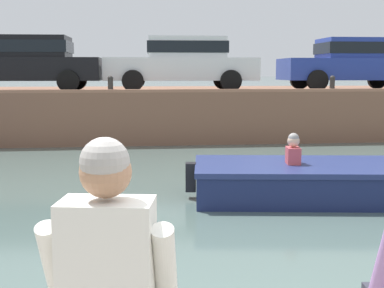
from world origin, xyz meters
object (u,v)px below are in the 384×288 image
(car_left_inner_black, at_px, (26,61))
(mooring_bollard_east, at_px, (332,83))
(car_centre_white, at_px, (183,61))
(person_seated_left, at_px, (111,283))
(motorboat_passing, at_px, (372,181))
(car_right_inner_blue, at_px, (352,62))
(mooring_bollard_mid, at_px, (110,83))

(car_left_inner_black, bearing_deg, mooring_bollard_east, -8.06)
(car_left_inner_black, distance_m, car_centre_white, 4.45)
(car_left_inner_black, xyz_separation_m, mooring_bollard_east, (8.54, -1.21, -0.61))
(car_left_inner_black, height_order, mooring_bollard_east, car_left_inner_black)
(car_centre_white, xyz_separation_m, mooring_bollard_east, (4.09, -1.21, -0.61))
(person_seated_left, bearing_deg, car_left_inner_black, 101.87)
(motorboat_passing, distance_m, car_centre_white, 8.42)
(car_left_inner_black, xyz_separation_m, car_right_inner_blue, (9.60, 0.00, -0.00))
(car_centre_white, bearing_deg, mooring_bollard_mid, -149.63)
(motorboat_passing, relative_size, person_seated_left, 6.42)
(car_left_inner_black, xyz_separation_m, mooring_bollard_mid, (2.39, -1.21, -0.61))
(motorboat_passing, bearing_deg, car_centre_white, 105.76)
(car_left_inner_black, relative_size, car_centre_white, 0.98)
(mooring_bollard_east, relative_size, person_seated_left, 0.46)
(car_centre_white, bearing_deg, car_left_inner_black, 179.99)
(car_centre_white, xyz_separation_m, person_seated_left, (-1.58, -13.66, -1.13))
(car_right_inner_blue, distance_m, mooring_bollard_east, 1.72)
(mooring_bollard_east, bearing_deg, motorboat_passing, -105.61)
(mooring_bollard_east, distance_m, person_seated_left, 13.69)
(person_seated_left, bearing_deg, car_right_inner_blue, 63.79)
(motorboat_passing, bearing_deg, mooring_bollard_east, 74.39)
(car_right_inner_blue, xyz_separation_m, person_seated_left, (-6.73, -13.66, -1.13))
(mooring_bollard_east, xyz_separation_m, person_seated_left, (-5.67, -12.45, -0.52))
(mooring_bollard_mid, bearing_deg, car_left_inner_black, 153.16)
(car_right_inner_blue, bearing_deg, mooring_bollard_mid, -170.46)
(mooring_bollard_east, bearing_deg, car_centre_white, 163.52)
(car_left_inner_black, height_order, person_seated_left, car_left_inner_black)
(motorboat_passing, bearing_deg, person_seated_left, -123.34)
(person_seated_left, bearing_deg, motorboat_passing, 56.66)
(car_centre_white, bearing_deg, mooring_bollard_east, -16.48)
(mooring_bollard_mid, bearing_deg, car_right_inner_blue, 9.54)
(car_right_inner_blue, bearing_deg, mooring_bollard_east, -131.12)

